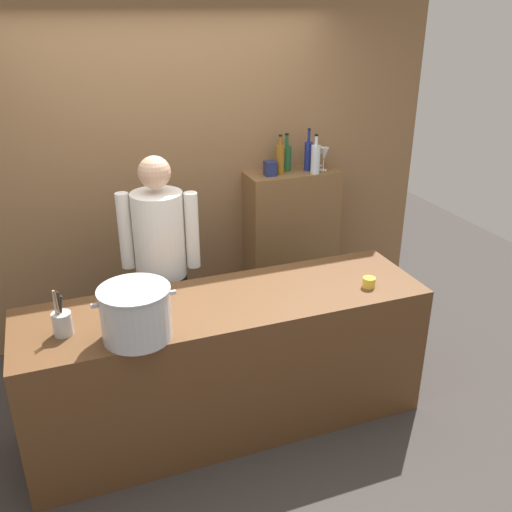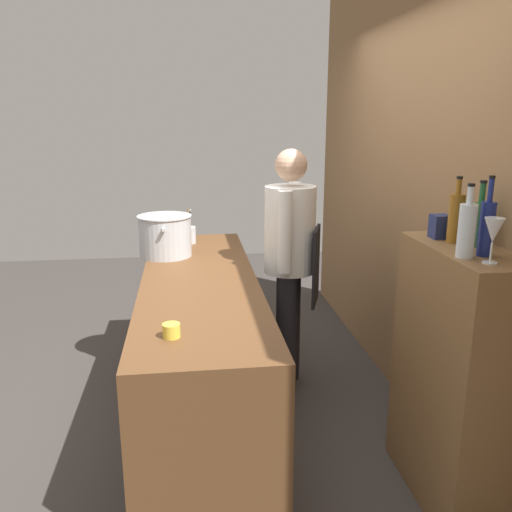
# 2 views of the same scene
# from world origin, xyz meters

# --- Properties ---
(ground_plane) EXTENTS (8.00, 8.00, 0.00)m
(ground_plane) POSITION_xyz_m (0.00, 0.00, 0.00)
(ground_plane) COLOR #383330
(brick_back_panel) EXTENTS (4.40, 0.10, 3.00)m
(brick_back_panel) POSITION_xyz_m (0.00, 1.40, 1.50)
(brick_back_panel) COLOR olive
(brick_back_panel) RESTS_ON ground_plane
(prep_counter) EXTENTS (2.47, 0.70, 0.90)m
(prep_counter) POSITION_xyz_m (0.00, 0.00, 0.45)
(prep_counter) COLOR brown
(prep_counter) RESTS_ON ground_plane
(bar_cabinet) EXTENTS (0.76, 0.32, 1.28)m
(bar_cabinet) POSITION_xyz_m (0.96, 1.19, 0.64)
(bar_cabinet) COLOR brown
(bar_cabinet) RESTS_ON ground_plane
(chef) EXTENTS (0.51, 0.40, 1.66)m
(chef) POSITION_xyz_m (-0.26, 0.62, 0.96)
(chef) COLOR black
(chef) RESTS_ON ground_plane
(stockpot_large) EXTENTS (0.44, 0.38, 0.29)m
(stockpot_large) POSITION_xyz_m (-0.57, -0.22, 1.05)
(stockpot_large) COLOR #B7BABF
(stockpot_large) RESTS_ON prep_counter
(utensil_crock) EXTENTS (0.10, 0.10, 0.27)m
(utensil_crock) POSITION_xyz_m (-0.94, -0.05, 0.97)
(utensil_crock) COLOR #B7BABF
(utensil_crock) RESTS_ON prep_counter
(butter_jar) EXTENTS (0.08, 0.08, 0.06)m
(butter_jar) POSITION_xyz_m (0.89, -0.15, 0.93)
(butter_jar) COLOR yellow
(butter_jar) RESTS_ON prep_counter
(wine_bottle_amber) EXTENTS (0.07, 0.07, 0.31)m
(wine_bottle_amber) POSITION_xyz_m (0.84, 1.18, 1.41)
(wine_bottle_amber) COLOR #8C5919
(wine_bottle_amber) RESTS_ON bar_cabinet
(wine_bottle_cobalt) EXTENTS (0.06, 0.06, 0.34)m
(wine_bottle_cobalt) POSITION_xyz_m (1.09, 1.19, 1.41)
(wine_bottle_cobalt) COLOR navy
(wine_bottle_cobalt) RESTS_ON bar_cabinet
(wine_bottle_green) EXTENTS (0.08, 0.08, 0.30)m
(wine_bottle_green) POSITION_xyz_m (0.92, 1.25, 1.39)
(wine_bottle_green) COLOR #1E592D
(wine_bottle_green) RESTS_ON bar_cabinet
(wine_bottle_clear) EXTENTS (0.07, 0.07, 0.31)m
(wine_bottle_clear) POSITION_xyz_m (1.11, 1.09, 1.40)
(wine_bottle_clear) COLOR silver
(wine_bottle_clear) RESTS_ON bar_cabinet
(wine_glass_wide) EXTENTS (0.08, 0.08, 0.19)m
(wine_glass_wide) POSITION_xyz_m (1.21, 1.15, 1.42)
(wine_glass_wide) COLOR silver
(wine_glass_wide) RESTS_ON bar_cabinet
(spice_tin_navy) EXTENTS (0.08, 0.08, 0.11)m
(spice_tin_navy) POSITION_xyz_m (0.74, 1.16, 1.34)
(spice_tin_navy) COLOR navy
(spice_tin_navy) RESTS_ON bar_cabinet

